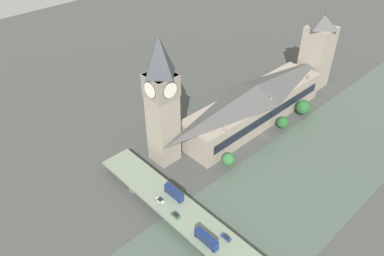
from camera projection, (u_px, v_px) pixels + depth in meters
The scene contains 14 objects.
ground_plane at pixel (264, 136), 220.46m from camera, with size 600.00×600.00×0.00m, color #424442.
river_water at pixel (317, 166), 199.53m from camera, with size 59.51×360.00×0.30m, color #47564C.
parliament_hall at pixel (255, 103), 226.09m from camera, with size 24.20×104.54×25.26m.
clock_tower at pixel (162, 100), 183.01m from camera, with size 13.96×13.96×70.49m.
victoria_tower at pixel (317, 52), 254.21m from camera, with size 17.01×17.01×54.85m.
road_bridge at pixel (219, 244), 154.22m from camera, with size 151.03×15.94×5.95m.
double_decker_bus_lead at pixel (206, 239), 151.75m from camera, with size 11.94×2.64×4.93m.
double_decker_bus_rear at pixel (174, 192), 172.35m from camera, with size 11.09×2.52×4.96m.
car_northbound_lead at pixel (176, 215), 164.18m from camera, with size 4.36×1.85×1.47m.
car_northbound_tail at pixel (160, 200), 171.25m from camera, with size 4.30×1.94×1.44m.
car_southbound_lead at pixel (226, 237), 154.80m from camera, with size 4.64×1.83×1.27m.
tree_embankment_near at pixel (283, 122), 222.89m from camera, with size 7.18×7.18×8.77m.
tree_embankment_mid at pixel (228, 159), 194.78m from camera, with size 7.04×7.04×9.62m.
tree_embankment_far at pixel (303, 107), 233.88m from camera, with size 9.40×9.40×11.13m.
Camera 1 is at (-97.24, 150.60, 135.26)m, focal length 35.00 mm.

